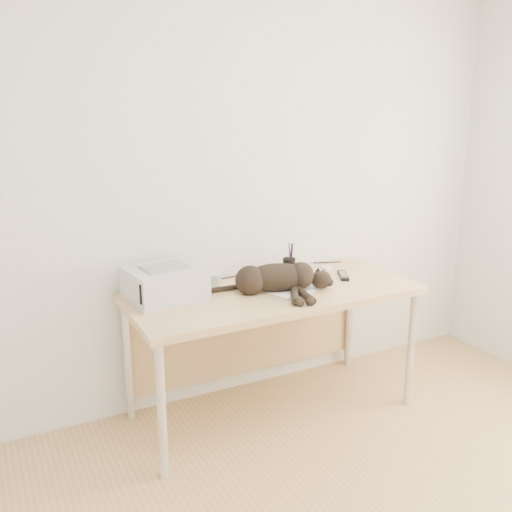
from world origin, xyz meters
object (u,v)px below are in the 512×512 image
pen_cup (289,266)px  cat (274,279)px  desk (266,308)px  mouse (326,266)px  printer (165,283)px  mug (215,280)px

pen_cup → cat: bearing=-134.7°
desk → cat: 0.24m
cat → desk: bearing=101.0°
mouse → pen_cup: bearing=-172.2°
mouse → printer: bearing=-170.0°
cat → mouse: bearing=43.5°
desk → cat: size_ratio=2.31×
desk → mouse: 0.53m
printer → cat: (0.56, -0.17, -0.01)m
printer → cat: printer is taller
mug → printer: bearing=-169.2°
mouse → mug: bearing=-172.6°
desk → mug: size_ratio=17.85×
cat → pen_cup: 0.33m
pen_cup → desk: bearing=-151.5°
pen_cup → mouse: size_ratio=1.85×
desk → mouse: bearing=14.8°
printer → pen_cup: 0.79m
desk → pen_cup: (0.22, 0.12, 0.19)m
printer → mug: 0.31m
printer → desk: bearing=-5.0°
desk → mouse: mouse is taller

